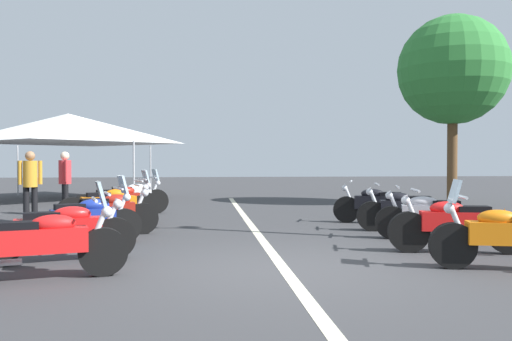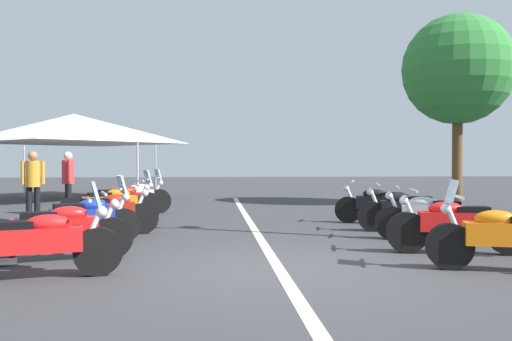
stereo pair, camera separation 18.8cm
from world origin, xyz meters
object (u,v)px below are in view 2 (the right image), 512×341
Objects in this scene: motorcycle_left_row_1 at (57,231)px; event_tent at (73,129)px; motorcycle_left_row_0 at (35,242)px; motorcycle_right_row_1 at (456,225)px; motorcycle_left_row_5 at (120,201)px; bystander_0 at (33,180)px; motorcycle_right_row_4 at (381,204)px; motorcycle_right_row_2 at (432,216)px; traffic_cone_0 at (506,227)px; roadside_tree_0 at (458,70)px; motorcycle_left_row_2 at (84,219)px; bystander_2 at (68,178)px; motorcycle_left_row_6 at (134,197)px; motorcycle_right_row_3 at (407,210)px; motorcycle_left_row_3 at (108,212)px; motorcycle_left_row_4 at (111,205)px; motorcycle_right_row_0 at (507,236)px.

motorcycle_left_row_1 is 0.35× the size of event_tent.
motorcycle_left_row_0 reaches higher than motorcycle_right_row_1.
motorcycle_left_row_5 is 1.21× the size of bystander_0.
motorcycle_right_row_4 is (4.05, -6.07, 0.00)m from motorcycle_left_row_1.
motorcycle_left_row_5 reaches higher than motorcycle_right_row_2.
motorcycle_left_row_1 is at bearing 98.53° from traffic_cone_0.
motorcycle_right_row_1 reaches higher than motorcycle_right_row_2.
motorcycle_right_row_1 is at bearing 154.06° from roadside_tree_0.
motorcycle_right_row_4 is (2.54, 0.10, 0.00)m from motorcycle_right_row_2.
motorcycle_left_row_2 is 1.12× the size of bystander_2.
motorcycle_left_row_6 is 7.27m from motorcycle_right_row_3.
motorcycle_right_row_3 is at bearing -16.95° from motorcycle_left_row_3.
motorcycle_left_row_2 is at bearing 86.86° from traffic_cone_0.
bystander_0 is at bearing 115.05° from motorcycle_left_row_3.
roadside_tree_0 is (7.45, -2.73, 4.07)m from traffic_cone_0.
motorcycle_left_row_5 is at bearing 60.48° from traffic_cone_0.
motorcycle_left_row_0 is 6.63m from bystander_0.
event_tent is at bearing 87.24° from motorcycle_left_row_4.
traffic_cone_0 is (0.95, -1.36, -0.17)m from motorcycle_right_row_1.
motorcycle_right_row_3 is 1.39m from motorcycle_right_row_4.
motorcycle_right_row_4 is at bearing -34.80° from motorcycle_left_row_5.
motorcycle_left_row_0 is at bearing -112.66° from motorcycle_left_row_5.
motorcycle_left_row_5 is (5.27, 0.03, 0.02)m from motorcycle_left_row_1.
traffic_cone_0 is 15.46m from event_tent.
motorcycle_left_row_4 is 3.41× the size of traffic_cone_0.
motorcycle_right_row_0 is 1.03× the size of motorcycle_right_row_2.
motorcycle_right_row_4 is at bearing 138.49° from roadside_tree_0.
motorcycle_left_row_2 is 5.40m from bystander_2.
bystander_2 is (7.75, 7.65, 0.53)m from motorcycle_right_row_0.
motorcycle_right_row_0 is at bearing -68.78° from bystander_2.
motorcycle_left_row_1 is 5.55m from bystander_0.
event_tent is (9.74, 9.10, 2.20)m from motorcycle_right_row_3.
motorcycle_right_row_2 is at bearing -2.72° from motorcycle_left_row_1.
motorcycle_left_row_0 is at bearing 59.64° from motorcycle_right_row_4.
motorcycle_right_row_0 is 10.23m from bystander_0.
motorcycle_right_row_0 reaches higher than motorcycle_left_row_0.
bystander_2 reaches higher than motorcycle_left_row_1.
traffic_cone_0 is (-4.17, -7.36, -0.18)m from motorcycle_left_row_5.
motorcycle_left_row_2 is 0.94× the size of motorcycle_left_row_6.
motorcycle_right_row_4 is 3.21m from traffic_cone_0.
roadside_tree_0 is at bearing 2.07° from motorcycle_left_row_4.
bystander_0 is at bearing -23.66° from motorcycle_right_row_0.
motorcycle_left_row_0 is 1.12m from motorcycle_left_row_1.
traffic_cone_0 is at bearing 139.18° from motorcycle_right_row_3.
motorcycle_left_row_6 reaches higher than motorcycle_left_row_4.
motorcycle_left_row_5 is at bearing -32.31° from motorcycle_right_row_0.
event_tent is (13.53, 3.02, 2.19)m from motorcycle_left_row_0.
motorcycle_right_row_2 is 0.97× the size of motorcycle_right_row_4.
motorcycle_right_row_3 is at bearing -12.24° from motorcycle_left_row_2.
motorcycle_left_row_3 is 0.96× the size of motorcycle_right_row_3.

